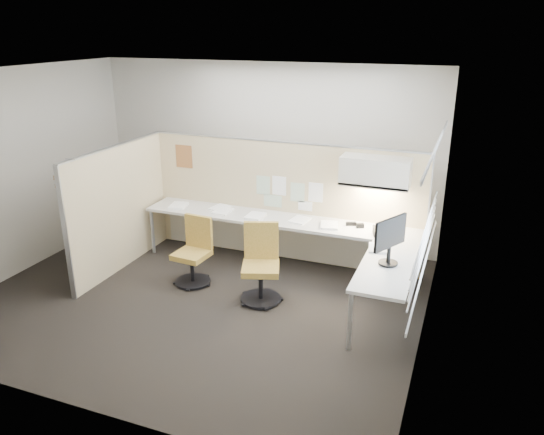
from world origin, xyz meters
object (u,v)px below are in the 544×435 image
at_px(desk, 297,233).
at_px(phone, 381,232).
at_px(chair_right, 261,266).
at_px(chair_left, 194,253).
at_px(monitor, 390,238).

relative_size(desk, phone, 15.41).
bearing_deg(chair_right, chair_left, 154.19).
bearing_deg(chair_left, desk, 36.17).
distance_m(monitor, phone, 0.93).
bearing_deg(desk, chair_left, -148.57).
bearing_deg(chair_right, phone, 14.46).
relative_size(desk, chair_right, 4.10).
xyz_separation_m(desk, monitor, (1.37, -0.84, 0.45)).
bearing_deg(desk, chair_right, -102.58).
bearing_deg(desk, monitor, -31.37).
height_order(desk, monitor, monitor).
relative_size(chair_left, phone, 3.47).
bearing_deg(phone, chair_left, 179.40).
relative_size(monitor, phone, 2.16).
bearing_deg(chair_left, chair_right, -1.96).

